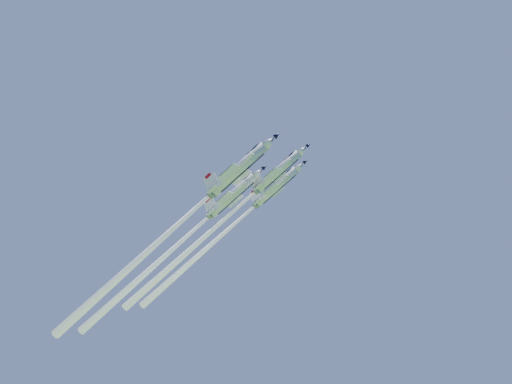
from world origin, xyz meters
The scene contains 4 objects.
jet_lead centered at (-8.58, 0.45, 77.69)m, with size 37.77×11.05×34.95m.
jet_left centered at (-10.88, 7.11, 77.66)m, with size 35.74×10.64×32.86m.
jet_right centered at (-14.39, -8.44, 74.85)m, with size 44.24×13.05×40.81m.
jet_slot centered at (-17.51, -1.82, 73.43)m, with size 38.83×11.47×35.80m.
Camera 1 is at (50.20, -94.83, 53.09)m, focal length 40.00 mm.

